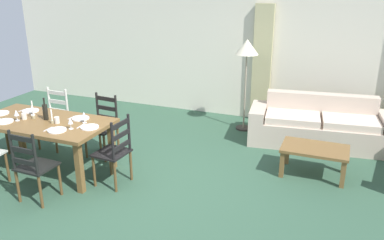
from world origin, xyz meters
TOP-DOWN VIEW (x-y plane):
  - ground_plane at (0.00, 0.00)m, footprint 9.60×9.60m
  - wall_far at (0.00, 3.30)m, footprint 9.60×0.16m
  - curtain_panel_left at (0.84, 3.16)m, footprint 0.35×0.08m
  - dining_table at (-1.53, -0.08)m, footprint 1.90×0.96m
  - dining_chair_near_right at (-1.06, -0.83)m, footprint 0.43×0.41m
  - dining_chair_far_left at (-1.96, 0.65)m, footprint 0.43×0.41m
  - dining_chair_far_right at (-1.05, 0.66)m, footprint 0.45×0.43m
  - dining_chair_head_east at (-0.37, -0.10)m, footprint 0.43×0.45m
  - dinner_plate_near_left at (-1.98, -0.33)m, footprint 0.24×0.24m
  - dinner_plate_near_right at (-1.08, -0.33)m, footprint 0.24×0.24m
  - fork_near_right at (-1.23, -0.33)m, footprint 0.02×0.17m
  - dinner_plate_far_left at (-1.98, 0.17)m, footprint 0.24×0.24m
  - fork_far_left at (-2.13, 0.17)m, footprint 0.03×0.17m
  - dinner_plate_far_right at (-1.08, 0.17)m, footprint 0.24×0.24m
  - fork_far_right at (-1.23, 0.17)m, footprint 0.03×0.17m
  - dinner_plate_head_west at (-2.31, -0.08)m, footprint 0.24×0.24m
  - dinner_plate_head_east at (-0.75, -0.08)m, footprint 0.24×0.24m
  - fork_head_east at (-0.90, -0.08)m, footprint 0.03×0.17m
  - wine_bottle at (-1.51, -0.03)m, footprint 0.07×0.07m
  - wine_glass_near_left at (-1.85, -0.22)m, footprint 0.06×0.06m
  - wine_glass_near_right at (-0.95, -0.20)m, footprint 0.06×0.06m
  - wine_glass_far_left at (-1.83, 0.06)m, footprint 0.06×0.06m
  - wine_glass_far_right at (-0.93, 0.06)m, footprint 0.06×0.06m
  - coffee_cup_primary at (-1.27, -0.09)m, footprint 0.07×0.07m
  - coffee_cup_secondary at (-1.81, -0.13)m, footprint 0.07×0.07m
  - candle_tall at (-1.71, -0.06)m, footprint 0.05×0.05m
  - candle_short at (-1.33, -0.12)m, footprint 0.05×0.05m
  - couch at (2.03, 2.37)m, footprint 2.36×1.08m
  - coffee_table at (2.07, 1.16)m, footprint 0.90×0.56m
  - standing_lamp at (0.69, 2.56)m, footprint 0.40×0.40m

SIDE VIEW (x-z plane):
  - ground_plane at x=0.00m, z-range -0.02..0.00m
  - couch at x=2.03m, z-range -0.11..0.69m
  - coffee_table at x=2.07m, z-range 0.15..0.57m
  - dining_chair_near_right at x=-1.06m, z-range 0.00..0.96m
  - dining_chair_far_left at x=-1.96m, z-range 0.00..0.96m
  - dining_chair_far_right at x=-1.05m, z-range 0.00..0.96m
  - dining_chair_head_east at x=-0.37m, z-range 0.00..0.96m
  - dining_table at x=-1.53m, z-range 0.29..1.04m
  - fork_near_right at x=-1.23m, z-range 0.75..0.76m
  - fork_far_left at x=-2.13m, z-range 0.75..0.76m
  - fork_far_right at x=-1.23m, z-range 0.75..0.76m
  - fork_head_east at x=-0.90m, z-range 0.75..0.76m
  - dinner_plate_near_left at x=-1.98m, z-range 0.75..0.77m
  - dinner_plate_near_right at x=-1.08m, z-range 0.75..0.77m
  - dinner_plate_far_left at x=-1.98m, z-range 0.75..0.77m
  - dinner_plate_far_right at x=-1.08m, z-range 0.75..0.77m
  - dinner_plate_head_west at x=-2.31m, z-range 0.75..0.77m
  - dinner_plate_head_east at x=-0.75m, z-range 0.75..0.77m
  - coffee_cup_primary at x=-1.27m, z-range 0.75..0.84m
  - coffee_cup_secondary at x=-1.81m, z-range 0.75..0.84m
  - candle_short at x=-1.33m, z-range 0.70..0.90m
  - candle_tall at x=-1.71m, z-range 0.69..0.96m
  - wine_glass_near_left at x=-1.85m, z-range 0.78..0.94m
  - wine_glass_near_right at x=-0.95m, z-range 0.78..0.94m
  - wine_glass_far_left at x=-1.83m, z-range 0.78..0.94m
  - wine_glass_far_right at x=-0.93m, z-range 0.78..0.94m
  - wine_bottle at x=-1.51m, z-range 0.71..1.03m
  - curtain_panel_left at x=0.84m, z-range 0.00..2.20m
  - wall_far at x=0.00m, z-range 0.00..2.70m
  - standing_lamp at x=0.69m, z-range 0.59..2.23m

